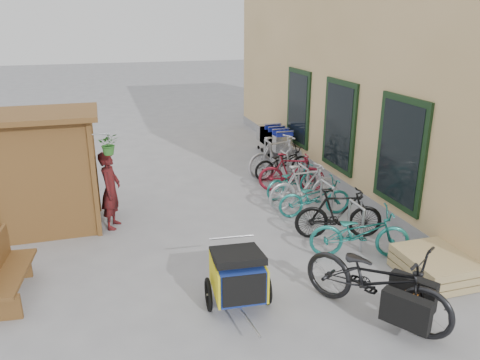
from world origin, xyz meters
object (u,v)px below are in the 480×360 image
object	(u,v)px
child_trailer	(238,274)
bike_5	(292,173)
kiosk	(40,156)
pallet_stack	(435,266)
bike_6	(283,162)
bike_7	(277,156)
person_kiosk	(111,190)
bike_2	(315,197)
bike_4	(292,181)
bike_0	(360,233)
bike_1	(339,214)
bench	(5,270)
cargo_bike	(377,281)
shopping_carts	(274,137)
bike_3	(304,186)

from	to	relation	value
child_trailer	bike_5	xyz separation A→B (m)	(2.64, 4.29, -0.04)
kiosk	pallet_stack	xyz separation A→B (m)	(6.28, -3.87, -1.34)
bike_6	bike_7	world-z (taller)	bike_7
person_kiosk	bike_5	world-z (taller)	person_kiosk
bike_2	bike_4	world-z (taller)	bike_2
bike_0	bike_1	xyz separation A→B (m)	(-0.00, 0.79, 0.05)
pallet_stack	bike_6	distance (m)	5.51
pallet_stack	bench	distance (m)	6.82
bike_5	bike_7	distance (m)	1.29
kiosk	cargo_bike	size ratio (longest dim) A/B	1.09
pallet_stack	person_kiosk	size ratio (longest dim) A/B	0.75
shopping_carts	bike_6	xyz separation A→B (m)	(-0.54, -2.13, -0.14)
bench	bike_6	distance (m)	7.39
shopping_carts	cargo_bike	bearing A→B (deg)	-100.49
bench	bike_3	distance (m)	6.17
child_trailer	bike_4	bearing A→B (deg)	62.28
bike_3	bike_4	size ratio (longest dim) A/B	1.14
shopping_carts	bike_1	distance (m)	5.87
bike_2	bike_4	size ratio (longest dim) A/B	1.07
bike_3	bike_7	size ratio (longest dim) A/B	0.93
bike_3	person_kiosk	bearing A→B (deg)	84.22
bench	bike_7	distance (m)	7.50
kiosk	bike_3	size ratio (longest dim) A/B	1.45
bike_0	bike_3	xyz separation A→B (m)	(-0.02, 2.39, 0.05)
bike_1	bike_4	bearing A→B (deg)	14.49
cargo_bike	bike_1	world-z (taller)	cargo_bike
child_trailer	bike_5	bearing A→B (deg)	63.09
bike_0	bike_5	world-z (taller)	bike_5
cargo_bike	bike_7	xyz separation A→B (m)	(0.93, 6.40, -0.02)
child_trailer	bike_2	bearing A→B (deg)	52.09
bench	person_kiosk	distance (m)	2.79
cargo_bike	bike_0	bearing A→B (deg)	34.24
pallet_stack	cargo_bike	xyz separation A→B (m)	(-1.53, -0.65, 0.37)
shopping_carts	cargo_bike	world-z (taller)	cargo_bike
shopping_carts	cargo_bike	distance (m)	8.40
bench	cargo_bike	bearing A→B (deg)	-15.40
child_trailer	cargo_bike	size ratio (longest dim) A/B	0.71
bike_1	bike_3	world-z (taller)	bike_3
bike_3	child_trailer	bearing A→B (deg)	139.03
shopping_carts	bike_2	world-z (taller)	shopping_carts
shopping_carts	kiosk	bearing A→B (deg)	-149.21
cargo_bike	bike_4	world-z (taller)	cargo_bike
bike_5	bike_7	bearing A→B (deg)	14.98
pallet_stack	kiosk	bearing A→B (deg)	148.34
person_kiosk	kiosk	bearing A→B (deg)	96.19
child_trailer	person_kiosk	xyz separation A→B (m)	(-1.67, 3.41, 0.28)
cargo_bike	bike_3	world-z (taller)	cargo_bike
bike_4	bike_5	distance (m)	0.35
kiosk	bike_3	world-z (taller)	kiosk
bike_0	bike_6	size ratio (longest dim) A/B	1.07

